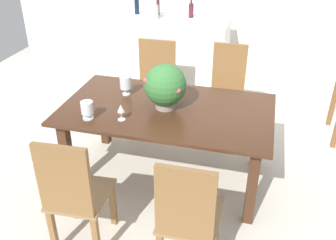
% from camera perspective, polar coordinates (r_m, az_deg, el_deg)
% --- Properties ---
extents(ground_plane, '(7.04, 7.04, 0.00)m').
position_cam_1_polar(ground_plane, '(3.90, 0.29, -7.26)').
color(ground_plane, silver).
extents(dining_table, '(1.87, 1.07, 0.75)m').
position_cam_1_polar(dining_table, '(3.45, -0.17, 0.10)').
color(dining_table, '#422616').
rests_on(dining_table, ground).
extents(chair_far_left, '(0.48, 0.49, 0.99)m').
position_cam_1_polar(chair_far_left, '(4.50, -1.95, 6.06)').
color(chair_far_left, brown).
rests_on(chair_far_left, ground).
extents(chair_far_right, '(0.41, 0.41, 1.02)m').
position_cam_1_polar(chair_far_right, '(4.34, 8.81, 4.91)').
color(chair_far_right, brown).
rests_on(chair_far_right, ground).
extents(chair_near_right, '(0.42, 0.48, 1.00)m').
position_cam_1_polar(chair_near_right, '(2.62, 2.97, -14.02)').
color(chair_near_right, brown).
rests_on(chair_near_right, ground).
extents(chair_near_left, '(0.44, 0.47, 1.01)m').
position_cam_1_polar(chair_near_left, '(2.85, -13.96, -10.52)').
color(chair_near_left, brown).
rests_on(chair_near_left, ground).
extents(flower_centerpiece, '(0.37, 0.37, 0.41)m').
position_cam_1_polar(flower_centerpiece, '(3.31, -0.42, 5.12)').
color(flower_centerpiece, gray).
rests_on(flower_centerpiece, dining_table).
extents(crystal_vase_left, '(0.10, 0.10, 0.16)m').
position_cam_1_polar(crystal_vase_left, '(3.26, -11.99, 1.67)').
color(crystal_vase_left, silver).
rests_on(crystal_vase_left, dining_table).
extents(crystal_vase_center_near, '(0.11, 0.11, 0.19)m').
position_cam_1_polar(crystal_vase_center_near, '(3.62, -6.34, 5.52)').
color(crystal_vase_center_near, silver).
rests_on(crystal_vase_center_near, dining_table).
extents(wine_glass, '(0.06, 0.06, 0.14)m').
position_cam_1_polar(wine_glass, '(3.19, -7.06, 1.60)').
color(wine_glass, silver).
rests_on(wine_glass, dining_table).
extents(kitchen_counter, '(1.63, 0.68, 0.99)m').
position_cam_1_polar(kitchen_counter, '(5.45, 0.01, 9.86)').
color(kitchen_counter, silver).
rests_on(kitchen_counter, ground).
extents(wine_bottle_clear, '(0.06, 0.06, 0.29)m').
position_cam_1_polar(wine_bottle_clear, '(5.56, -4.69, 16.63)').
color(wine_bottle_clear, '#0F1E38').
rests_on(wine_bottle_clear, kitchen_counter).
extents(wine_bottle_amber, '(0.07, 0.07, 0.24)m').
position_cam_1_polar(wine_bottle_amber, '(5.37, 3.47, 16.06)').
color(wine_bottle_amber, '#511E28').
rests_on(wine_bottle_amber, kitchen_counter).
extents(wine_bottle_dark, '(0.07, 0.07, 0.28)m').
position_cam_1_polar(wine_bottle_dark, '(5.48, -1.61, 16.54)').
color(wine_bottle_dark, '#511E28').
rests_on(wine_bottle_dark, kitchen_counter).
extents(wine_bottle_green, '(0.08, 0.08, 0.24)m').
position_cam_1_polar(wine_bottle_green, '(5.29, -1.88, 15.91)').
color(wine_bottle_green, '#B2BFB7').
rests_on(wine_bottle_green, kitchen_counter).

